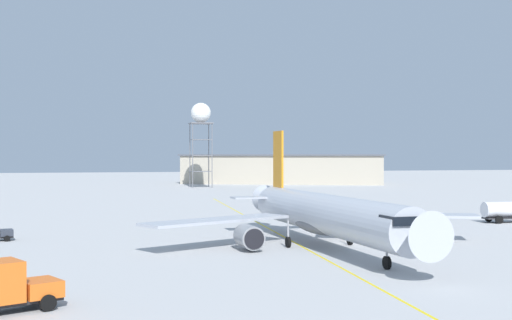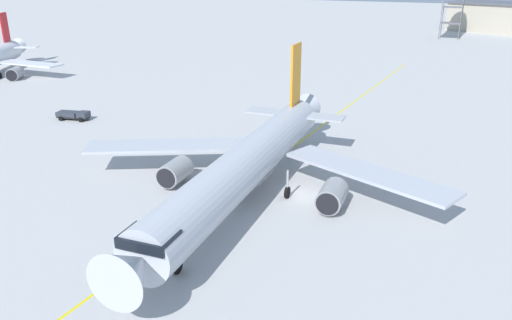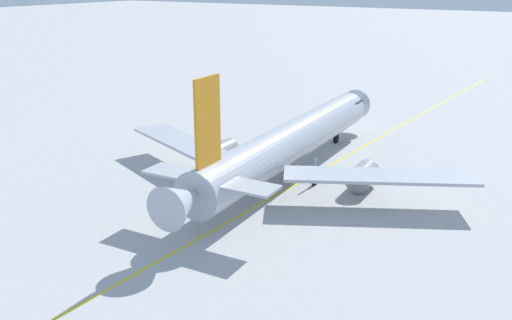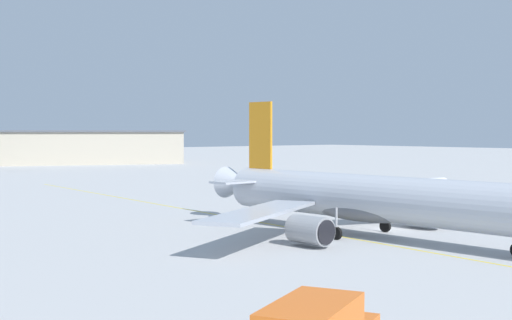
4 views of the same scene
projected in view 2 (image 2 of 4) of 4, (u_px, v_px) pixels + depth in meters
The scene contains 4 objects.
ground_plane at pixel (303, 195), 47.04m from camera, with size 600.00×600.00×0.00m, color #B2B2B2.
airliner_main at pixel (248, 165), 45.51m from camera, with size 36.97×39.99×12.19m.
baggage_truck_truck at pixel (74, 115), 70.31m from camera, with size 4.73×2.68×1.22m.
taxiway_centreline at pixel (251, 178), 50.90m from camera, with size 9.04×145.90×0.01m.
Camera 2 is at (-13.33, 40.89, 19.82)m, focal length 35.35 mm.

